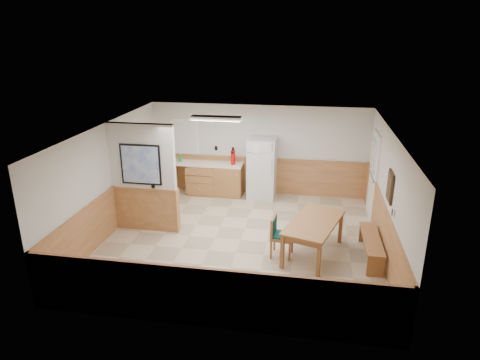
% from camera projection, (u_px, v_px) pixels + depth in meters
% --- Properties ---
extents(ground, '(6.00, 6.00, 0.00)m').
position_uv_depth(ground, '(241.00, 240.00, 9.48)').
color(ground, '#C6B08E').
rests_on(ground, ground).
extents(ceiling, '(6.00, 6.00, 0.02)m').
position_uv_depth(ceiling, '(241.00, 129.00, 8.65)').
color(ceiling, white).
rests_on(ceiling, back_wall).
extents(back_wall, '(6.00, 0.02, 2.50)m').
position_uv_depth(back_wall, '(258.00, 150.00, 11.85)').
color(back_wall, silver).
rests_on(back_wall, ground).
extents(right_wall, '(0.02, 6.00, 2.50)m').
position_uv_depth(right_wall, '(388.00, 196.00, 8.59)').
color(right_wall, silver).
rests_on(right_wall, ground).
extents(left_wall, '(0.02, 6.00, 2.50)m').
position_uv_depth(left_wall, '(108.00, 179.00, 9.54)').
color(left_wall, silver).
rests_on(left_wall, ground).
extents(wainscot_back, '(6.00, 0.04, 1.00)m').
position_uv_depth(wainscot_back, '(258.00, 176.00, 12.08)').
color(wainscot_back, '#C07E4D').
rests_on(wainscot_back, ground).
extents(wainscot_right, '(0.04, 6.00, 1.00)m').
position_uv_depth(wainscot_right, '(382.00, 229.00, 8.84)').
color(wainscot_right, '#C07E4D').
rests_on(wainscot_right, ground).
extents(wainscot_left, '(0.04, 6.00, 1.00)m').
position_uv_depth(wainscot_left, '(112.00, 210.00, 9.78)').
color(wainscot_left, '#C07E4D').
rests_on(wainscot_left, ground).
extents(partition_wall, '(1.50, 0.20, 2.50)m').
position_uv_depth(partition_wall, '(143.00, 179.00, 9.61)').
color(partition_wall, silver).
rests_on(partition_wall, ground).
extents(kitchen_counter, '(2.20, 0.61, 1.00)m').
position_uv_depth(kitchen_counter, '(214.00, 178.00, 12.01)').
color(kitchen_counter, '#9F7038').
rests_on(kitchen_counter, ground).
extents(exterior_door, '(0.07, 1.02, 2.15)m').
position_uv_depth(exterior_door, '(373.00, 175.00, 10.43)').
color(exterior_door, white).
rests_on(exterior_door, ground).
extents(kitchen_window, '(0.80, 0.04, 1.00)m').
position_uv_depth(kitchen_window, '(185.00, 137.00, 12.06)').
color(kitchen_window, white).
rests_on(kitchen_window, back_wall).
extents(wall_painting, '(0.04, 0.50, 0.60)m').
position_uv_depth(wall_painting, '(390.00, 187.00, 8.22)').
color(wall_painting, '#321F14').
rests_on(wall_painting, right_wall).
extents(fluorescent_fixture, '(1.20, 0.30, 0.09)m').
position_uv_depth(fluorescent_fixture, '(216.00, 118.00, 10.00)').
color(fluorescent_fixture, white).
rests_on(fluorescent_fixture, ceiling).
extents(refrigerator, '(0.77, 0.73, 1.68)m').
position_uv_depth(refrigerator, '(262.00, 168.00, 11.62)').
color(refrigerator, silver).
rests_on(refrigerator, ground).
extents(dining_table, '(1.32, 1.87, 0.75)m').
position_uv_depth(dining_table, '(314.00, 226.00, 8.65)').
color(dining_table, olive).
rests_on(dining_table, ground).
extents(dining_bench, '(0.34, 1.52, 0.45)m').
position_uv_depth(dining_bench, '(371.00, 243.00, 8.62)').
color(dining_bench, olive).
rests_on(dining_bench, ground).
extents(dining_chair, '(0.64, 0.47, 0.85)m').
position_uv_depth(dining_chair, '(278.00, 233.00, 8.69)').
color(dining_chair, olive).
rests_on(dining_chair, ground).
extents(fire_extinguisher, '(0.15, 0.15, 0.49)m').
position_uv_depth(fire_extinguisher, '(233.00, 157.00, 11.69)').
color(fire_extinguisher, red).
rests_on(fire_extinguisher, kitchen_counter).
extents(soap_bottle, '(0.08, 0.08, 0.21)m').
position_uv_depth(soap_bottle, '(180.00, 158.00, 11.98)').
color(soap_bottle, green).
rests_on(soap_bottle, kitchen_counter).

